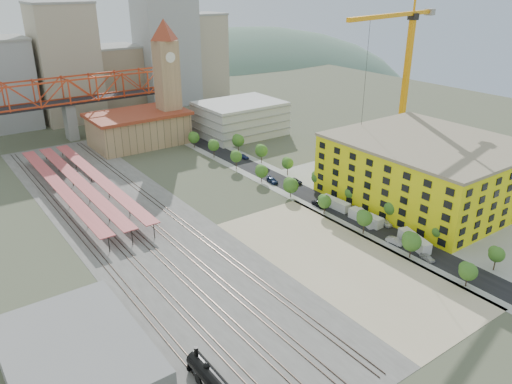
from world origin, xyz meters
TOP-DOWN VIEW (x-y plane):
  - ground at (0.00, 0.00)m, footprint 400.00×400.00m
  - ballast_strip at (-36.00, 17.50)m, footprint 36.00×165.00m
  - dirt_lot at (-4.00, -31.50)m, footprint 28.00×67.00m
  - street_asphalt at (16.00, 15.00)m, footprint 12.00×170.00m
  - sidewalk_west at (10.50, 15.00)m, footprint 3.00×170.00m
  - sidewalk_east at (21.50, 15.00)m, footprint 3.00×170.00m
  - construction_pad at (45.00, -20.00)m, footprint 50.00×90.00m
  - rail_tracks at (-37.80, 17.50)m, footprint 26.56×160.00m
  - platform_canopies at (-41.00, 45.00)m, footprint 16.00×80.00m
  - station_hall at (-5.00, 82.00)m, footprint 38.00×24.00m
  - clock_tower at (8.00, 79.99)m, footprint 12.00×12.00m
  - parking_garage at (36.00, 70.00)m, footprint 34.00×26.00m
  - truss_bridge at (-25.00, 105.00)m, footprint 94.00×9.60m
  - construction_building at (42.00, -20.00)m, footprint 44.60×50.60m
  - warehouse at (-66.00, -30.00)m, footprint 22.00×32.00m
  - street_trees at (16.00, 5.00)m, footprint 15.40×124.40m
  - skyline at (7.47, 142.31)m, footprint 133.00×46.00m
  - distant_hills at (45.28, 260.00)m, footprint 647.00×264.00m
  - tower_crane at (62.38, 8.93)m, footprint 55.18×14.57m
  - site_trailer_a at (16.00, -36.90)m, footprint 5.56×10.74m
  - site_trailer_b at (16.00, -20.67)m, footprint 3.07×10.45m
  - site_trailer_c at (16.00, -20.54)m, footprint 5.14×9.38m
  - site_trailer_d at (16.00, -8.85)m, footprint 3.06×9.87m
  - car_0 at (13.00, -43.17)m, footprint 2.19×4.21m
  - car_1 at (13.00, -33.35)m, footprint 2.16×4.83m
  - car_2 at (13.00, -5.44)m, footprint 2.77×5.42m
  - car_3 at (13.00, 17.48)m, footprint 3.03×5.64m
  - car_4 at (19.00, -24.97)m, footprint 2.33×4.80m
  - car_5 at (19.00, -14.17)m, footprint 1.69×4.23m
  - car_6 at (19.00, 12.52)m, footprint 2.68×5.18m
  - car_7 at (19.00, 42.92)m, footprint 2.71×5.06m

SIDE VIEW (x-z plane):
  - distant_hills at x=45.28m, z-range -193.04..33.96m
  - ground at x=0.00m, z-range 0.00..0.00m
  - street_trees at x=16.00m, z-range -4.00..4.00m
  - sidewalk_west at x=10.50m, z-range 0.00..0.04m
  - sidewalk_east at x=21.50m, z-range 0.00..0.04m
  - ballast_strip at x=-36.00m, z-range 0.00..0.06m
  - dirt_lot at x=-4.00m, z-range 0.00..0.06m
  - street_asphalt at x=16.00m, z-range 0.00..0.06m
  - construction_pad at x=45.00m, z-range 0.00..0.06m
  - rail_tracks at x=-37.80m, z-range 0.06..0.24m
  - car_5 at x=19.00m, z-range 0.00..1.37m
  - car_0 at x=13.00m, z-range 0.00..1.37m
  - car_7 at x=19.00m, z-range 0.00..1.40m
  - car_6 at x=19.00m, z-range 0.00..1.40m
  - car_2 at x=13.00m, z-range 0.00..1.47m
  - car_1 at x=13.00m, z-range 0.00..1.54m
  - car_3 at x=13.00m, z-range 0.00..1.55m
  - car_4 at x=19.00m, z-range 0.00..1.58m
  - site_trailer_c at x=16.00m, z-range 0.00..2.49m
  - site_trailer_d at x=16.00m, z-range 0.00..2.67m
  - site_trailer_b at x=16.00m, z-range 0.00..2.84m
  - site_trailer_a at x=16.00m, z-range 0.00..2.84m
  - warehouse at x=-66.00m, z-range 0.00..5.00m
  - platform_canopies at x=-41.00m, z-range 1.93..6.06m
  - station_hall at x=-5.00m, z-range 0.12..13.22m
  - parking_garage at x=36.00m, z-range 0.00..14.00m
  - construction_building at x=42.00m, z-range 0.01..18.81m
  - truss_bridge at x=-25.00m, z-range 6.06..31.66m
  - skyline at x=7.47m, z-range -7.19..52.81m
  - clock_tower at x=8.00m, z-range 2.70..54.70m
  - tower_crane at x=62.38m, z-range 7.02..67.00m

